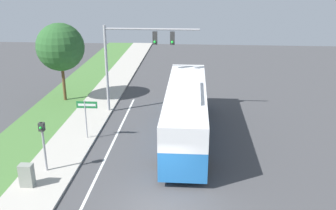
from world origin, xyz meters
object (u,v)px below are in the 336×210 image
bus (186,109)px  pedestrian_signal (43,139)px  signal_gantry (134,51)px  street_sign (86,112)px  utility_cabinet (27,175)px

bus → pedestrian_signal: bus is taller
signal_gantry → pedestrian_signal: signal_gantry is taller
bus → pedestrian_signal: size_ratio=4.35×
signal_gantry → street_sign: bearing=-114.5°
bus → street_sign: bearing=-172.7°
pedestrian_signal → street_sign: size_ratio=1.09×
street_sign → utility_cabinet: 6.06m
signal_gantry → utility_cabinet: (-3.74, -10.80, -3.98)m
signal_gantry → utility_cabinet: size_ratio=5.84×
street_sign → utility_cabinet: bearing=-104.1°
bus → signal_gantry: 6.38m
bus → signal_gantry: size_ratio=1.82×
street_sign → pedestrian_signal: bearing=-104.5°
bus → utility_cabinet: size_ratio=10.60×
street_sign → bus: bearing=7.3°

